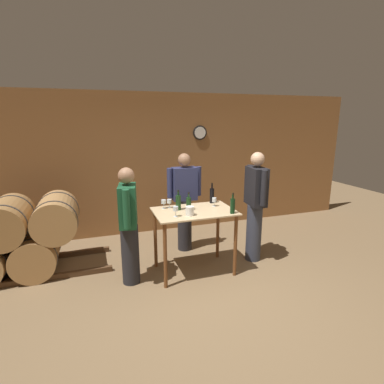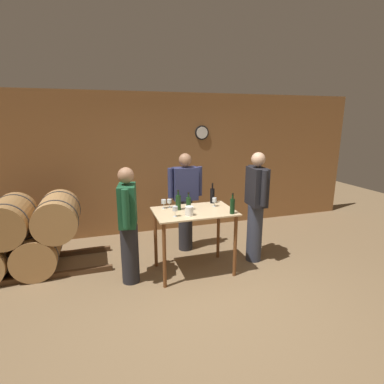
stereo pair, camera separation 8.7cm
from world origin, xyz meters
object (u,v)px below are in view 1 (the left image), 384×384
at_px(wine_glass_near_center, 176,209).
at_px(wine_bottle_right, 233,205).
at_px(wine_bottle_left, 189,203).
at_px(wine_glass_near_right, 169,202).
at_px(wine_bottle_center, 212,195).
at_px(person_host, 129,224).
at_px(wine_glass_near_left, 164,202).
at_px(wine_bottle_far_left, 178,202).
at_px(wine_glass_far_side, 214,200).
at_px(person_visitor_with_scarf, 255,205).
at_px(ice_bucket, 190,211).
at_px(person_visitor_bearded, 184,200).

bearing_deg(wine_glass_near_center, wine_bottle_right, -8.22).
bearing_deg(wine_bottle_left, wine_glass_near_right, 140.79).
distance_m(wine_bottle_left, wine_glass_near_center, 0.35).
relative_size(wine_bottle_center, person_host, 0.20).
bearing_deg(wine_bottle_center, wine_glass_near_left, -175.99).
relative_size(wine_bottle_far_left, wine_glass_near_left, 2.24).
bearing_deg(wine_glass_near_left, wine_bottle_left, -29.95).
bearing_deg(wine_bottle_left, wine_glass_near_left, 150.05).
xyz_separation_m(wine_bottle_far_left, wine_glass_far_side, (0.56, 0.00, -0.02)).
height_order(wine_glass_near_right, person_visitor_with_scarf, person_visitor_with_scarf).
bearing_deg(wine_glass_far_side, person_host, -174.03).
bearing_deg(wine_bottle_left, wine_bottle_center, 27.79).
bearing_deg(wine_glass_near_right, wine_glass_near_left, -175.73).
relative_size(wine_bottle_far_left, wine_glass_near_right, 2.29).
height_order(wine_glass_near_center, wine_glass_near_right, wine_glass_near_center).
bearing_deg(person_host, wine_glass_near_center, -14.22).
bearing_deg(wine_glass_near_left, wine_glass_far_side, -9.90).
distance_m(wine_bottle_far_left, person_host, 0.77).
distance_m(wine_bottle_center, wine_glass_near_right, 0.69).
height_order(wine_bottle_far_left, wine_glass_far_side, wine_bottle_far_left).
relative_size(wine_bottle_left, ice_bucket, 2.08).
bearing_deg(wine_bottle_right, wine_glass_near_right, 144.74).
bearing_deg(wine_glass_near_center, wine_bottle_far_left, 67.21).
distance_m(wine_glass_near_left, person_visitor_with_scarf, 1.43).
xyz_separation_m(wine_bottle_far_left, person_visitor_with_scarf, (1.22, -0.05, -0.14)).
height_order(wine_glass_far_side, person_visitor_bearded, person_visitor_bearded).
distance_m(wine_glass_near_center, ice_bucket, 0.20).
bearing_deg(person_host, wine_glass_near_left, 25.98).
bearing_deg(wine_glass_near_left, person_visitor_with_scarf, -7.49).
xyz_separation_m(ice_bucket, person_visitor_bearded, (0.23, 0.97, -0.12)).
bearing_deg(person_host, wine_bottle_right, -10.88).
height_order(wine_bottle_left, person_host, person_host).
relative_size(wine_bottle_far_left, ice_bucket, 2.34).
bearing_deg(wine_glass_near_center, person_visitor_with_scarf, 9.80).
height_order(wine_bottle_far_left, person_visitor_bearded, person_visitor_bearded).
xyz_separation_m(wine_glass_far_side, ice_bucket, (-0.48, -0.30, -0.03)).
bearing_deg(wine_bottle_left, wine_bottle_right, -33.33).
relative_size(wine_bottle_far_left, person_visitor_with_scarf, 0.17).
relative_size(wine_glass_far_side, person_visitor_with_scarf, 0.08).
height_order(ice_bucket, person_visitor_bearded, person_visitor_bearded).
distance_m(wine_bottle_center, wine_bottle_right, 0.59).
relative_size(wine_glass_near_right, ice_bucket, 1.02).
bearing_deg(wine_bottle_right, wine_bottle_left, 146.67).
relative_size(wine_bottle_right, wine_glass_far_side, 2.22).
xyz_separation_m(wine_glass_near_center, person_visitor_with_scarf, (1.34, 0.23, -0.13)).
height_order(wine_glass_near_right, person_host, person_host).
relative_size(wine_bottle_left, person_visitor_with_scarf, 0.15).
xyz_separation_m(wine_bottle_far_left, ice_bucket, (0.07, -0.29, -0.05)).
height_order(wine_bottle_center, person_host, person_host).
xyz_separation_m(wine_glass_near_left, wine_glass_near_center, (0.07, -0.42, 0.01)).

